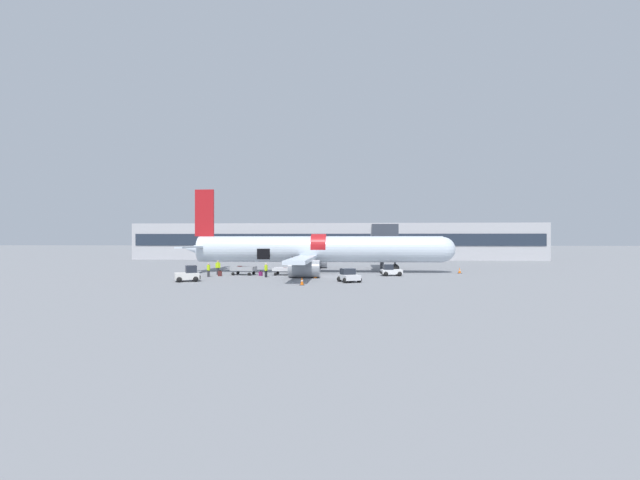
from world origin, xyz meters
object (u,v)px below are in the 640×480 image
Objects in this scene: baggage_tug_mid at (188,275)px; suitcase_on_tarmac_spare at (220,274)px; baggage_cart_loading at (244,270)px; baggage_tug_lead at (349,276)px; ground_crew_driver at (266,270)px; baggage_tug_rear at (391,271)px; airplane at (315,250)px; ground_crew_loader_a at (218,267)px; ground_crew_loader_b at (208,270)px; baggage_cart_queued at (286,271)px; suitcase_on_tarmac_upright at (261,274)px.

baggage_tug_mid is 6.66m from suitcase_on_tarmac_spare.
baggage_tug_lead is at bearing -31.23° from baggage_cart_loading.
ground_crew_driver is at bearing 36.44° from baggage_tug_mid.
baggage_tug_rear reaches higher than baggage_cart_loading.
baggage_tug_mid reaches higher than baggage_tug_lead.
airplane reaches higher than baggage_cart_loading.
ground_crew_loader_a reaches higher than suitcase_on_tarmac_spare.
airplane is at bearing 33.36° from ground_crew_loader_b.
suitcase_on_tarmac_spare is (-2.46, -1.85, -0.25)m from baggage_cart_loading.
baggage_cart_loading is 0.99× the size of baggage_cart_queued.
suitcase_on_tarmac_spare is at bearing -66.98° from ground_crew_loader_a.
baggage_tug_rear reaches higher than suitcase_on_tarmac_spare.
airplane is at bearing 56.98° from baggage_cart_queued.
baggage_tug_mid is 1.65× the size of ground_crew_loader_a.
airplane is at bearing 56.99° from ground_crew_driver.
suitcase_on_tarmac_upright is at bearing -160.61° from baggage_cart_queued.
ground_crew_loader_a reaches higher than baggage_tug_lead.
ground_crew_driver is (-5.15, -7.92, -2.12)m from airplane.
baggage_tug_mid reaches higher than baggage_cart_loading.
baggage_cart_queued is at bearing 0.09° from baggage_cart_loading.
ground_crew_loader_a is at bearing 153.74° from ground_crew_driver.
ground_crew_loader_a is 2.42× the size of suitcase_on_tarmac_spare.
baggage_cart_queued is at bearing 19.39° from suitcase_on_tarmac_upright.
baggage_cart_queued is at bearing 57.00° from ground_crew_driver.
ground_crew_loader_b is 1.61m from suitcase_on_tarmac_spare.
suitcase_on_tarmac_spare is (1.42, 6.50, -0.39)m from baggage_tug_mid.
baggage_cart_queued is at bearing -123.02° from airplane.
airplane reaches higher than ground_crew_loader_b.
baggage_tug_mid reaches higher than suitcase_on_tarmac_upright.
baggage_cart_queued is at bearing 18.71° from ground_crew_loader_b.
suitcase_on_tarmac_spare is at bearing -174.87° from baggage_tug_rear.
baggage_tug_mid is at bearing -178.40° from baggage_tug_lead.
suitcase_on_tarmac_upright is at bearing 49.64° from baggage_tug_mid.
ground_crew_loader_b is at bearing -91.77° from ground_crew_loader_a.
baggage_tug_lead reaches higher than baggage_cart_loading.
baggage_tug_lead is 16.58m from suitcase_on_tarmac_spare.
ground_crew_loader_b is (-11.99, -7.89, -2.13)m from airplane.
suitcase_on_tarmac_upright is at bearing -13.52° from ground_crew_loader_a.
suitcase_on_tarmac_upright is (5.71, -1.37, -0.68)m from ground_crew_loader_a.
baggage_cart_loading is 2.47× the size of ground_crew_loader_b.
baggage_tug_rear is 18.05m from baggage_cart_loading.
airplane is 13.13× the size of baggage_tug_lead.
baggage_cart_queued is 3.18m from suitcase_on_tarmac_upright.
ground_crew_loader_a is at bearing 86.70° from baggage_tug_mid.
baggage_tug_lead is 12.67m from suitcase_on_tarmac_upright.
suitcase_on_tarmac_spare is (-7.77, -1.86, -0.19)m from baggage_cart_queued.
baggage_tug_lead is 3.76× the size of suitcase_on_tarmac_spare.
baggage_cart_queued is 7.99m from suitcase_on_tarmac_spare.
baggage_cart_queued is 2.50× the size of ground_crew_loader_b.
baggage_tug_mid is 8.69m from ground_crew_loader_a.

